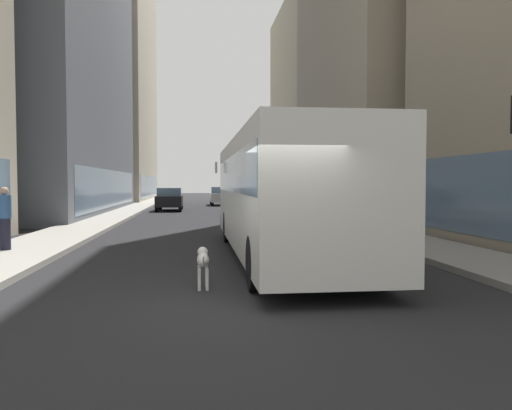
# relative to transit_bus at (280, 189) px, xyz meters

# --- Properties ---
(ground_plane) EXTENTS (120.00, 120.00, 0.00)m
(ground_plane) POSITION_rel_transit_bus_xyz_m (-1.20, 29.93, -1.78)
(ground_plane) COLOR #232326
(sidewalk_left) EXTENTS (2.40, 110.00, 0.15)m
(sidewalk_left) POSITION_rel_transit_bus_xyz_m (-6.90, 29.93, -1.70)
(sidewalk_left) COLOR #ADA89E
(sidewalk_left) RESTS_ON ground
(sidewalk_right) EXTENTS (2.40, 110.00, 0.15)m
(sidewalk_right) POSITION_rel_transit_bus_xyz_m (4.50, 29.93, -1.70)
(sidewalk_right) COLOR gray
(sidewalk_right) RESTS_ON ground
(building_left_far) EXTENTS (11.42, 23.27, 27.56)m
(building_left_far) POSITION_rel_transit_bus_xyz_m (-13.10, 47.06, 11.99)
(building_left_far) COLOR #B2A893
(building_left_far) RESTS_ON ground
(building_right_far) EXTENTS (8.44, 21.57, 19.69)m
(building_right_far) POSITION_rel_transit_bus_xyz_m (10.70, 34.46, 8.06)
(building_right_far) COLOR #B2A893
(building_right_far) RESTS_ON ground
(transit_bus) EXTENTS (2.78, 11.53, 3.05)m
(transit_bus) POSITION_rel_transit_bus_xyz_m (0.00, 0.00, 0.00)
(transit_bus) COLOR silver
(transit_bus) RESTS_ON ground
(car_blue_hatchback) EXTENTS (1.92, 4.58, 1.62)m
(car_blue_hatchback) POSITION_rel_transit_bus_xyz_m (1.60, 15.73, -0.95)
(car_blue_hatchback) COLOR #4C6BB7
(car_blue_hatchback) RESTS_ON ground
(car_white_van) EXTENTS (1.70, 4.52, 1.62)m
(car_white_van) POSITION_rel_transit_bus_xyz_m (0.00, 31.92, -0.96)
(car_white_van) COLOR silver
(car_white_van) RESTS_ON ground
(car_black_suv) EXTENTS (1.78, 4.45, 1.62)m
(car_black_suv) POSITION_rel_transit_bus_xyz_m (-4.00, 23.36, -0.95)
(car_black_suv) COLOR black
(car_black_suv) RESTS_ON ground
(car_red_coupe) EXTENTS (1.79, 4.14, 1.62)m
(car_red_coupe) POSITION_rel_transit_bus_xyz_m (1.60, 22.85, -0.96)
(car_red_coupe) COLOR red
(car_red_coupe) RESTS_ON ground
(dalmatian_dog) EXTENTS (0.22, 0.96, 0.72)m
(dalmatian_dog) POSITION_rel_transit_bus_xyz_m (-2.07, -3.73, -1.26)
(dalmatian_dog) COLOR white
(dalmatian_dog) RESTS_ON ground
(pedestrian_in_coat) EXTENTS (0.34, 0.34, 1.69)m
(pedestrian_in_coat) POSITION_rel_transit_bus_xyz_m (-7.27, 1.14, -0.77)
(pedestrian_in_coat) COLOR #1E1E2D
(pedestrian_in_coat) RESTS_ON sidewalk_left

